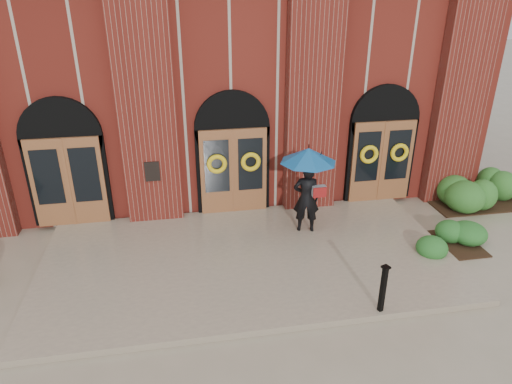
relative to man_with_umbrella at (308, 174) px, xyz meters
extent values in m
plane|color=gray|center=(-1.74, -1.21, -1.79)|extent=(90.00, 90.00, 0.00)
cube|color=gray|center=(-1.74, -1.06, -1.72)|extent=(10.00, 5.30, 0.15)
cube|color=#5F1C14|center=(-1.74, 7.69, 1.71)|extent=(16.00, 12.00, 7.00)
cube|color=black|center=(-3.99, 1.26, -0.14)|extent=(0.40, 0.05, 0.55)
cube|color=#5F1C14|center=(-3.99, 1.52, 1.71)|extent=(1.50, 0.45, 7.00)
cube|color=#5F1C14|center=(0.51, 1.52, 1.71)|extent=(1.50, 0.45, 7.00)
cube|color=#5F1C14|center=(5.01, 1.52, 1.71)|extent=(1.50, 0.45, 7.00)
cube|color=brown|center=(-6.24, 1.50, -0.39)|extent=(1.90, 0.10, 2.50)
cylinder|color=black|center=(-6.24, 1.64, 0.86)|extent=(2.10, 0.22, 2.10)
cube|color=brown|center=(-1.74, 1.50, -0.39)|extent=(1.90, 0.10, 2.50)
cylinder|color=black|center=(-1.74, 1.64, 0.86)|extent=(2.10, 0.22, 2.10)
cube|color=brown|center=(2.76, 1.50, -0.39)|extent=(1.90, 0.10, 2.50)
cylinder|color=black|center=(2.76, 1.64, 0.86)|extent=(2.10, 0.22, 2.10)
torus|color=yellow|center=(-2.22, 1.38, -0.09)|extent=(0.57, 0.13, 0.57)
torus|color=yellow|center=(-1.26, 1.38, -0.09)|extent=(0.57, 0.13, 0.57)
torus|color=yellow|center=(2.28, 1.38, -0.09)|extent=(0.57, 0.13, 0.57)
torus|color=yellow|center=(3.24, 1.38, -0.09)|extent=(0.57, 0.13, 0.57)
imported|color=black|center=(0.00, 0.00, -0.69)|extent=(0.77, 0.59, 1.91)
cone|color=#12518B|center=(0.00, 0.00, 0.51)|extent=(1.75, 1.75, 0.38)
cylinder|color=black|center=(0.05, -0.05, 0.01)|extent=(0.02, 0.02, 0.63)
cube|color=#9A9C9F|center=(0.28, -0.15, -0.44)|extent=(0.39, 0.25, 0.28)
cube|color=maroon|center=(0.28, -0.25, -0.44)|extent=(0.35, 0.10, 0.28)
cube|color=black|center=(0.59, -3.56, -1.13)|extent=(0.12, 0.12, 1.03)
cube|color=black|center=(0.59, -3.56, -0.59)|extent=(0.19, 0.19, 0.04)
ellipsoid|color=#2B5F21|center=(6.26, 0.99, -1.35)|extent=(3.44, 1.38, 0.88)
ellipsoid|color=#225A20|center=(3.51, -1.21, -1.53)|extent=(1.51, 1.30, 0.53)
camera|label=1|loc=(-3.25, -10.52, 4.44)|focal=32.00mm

